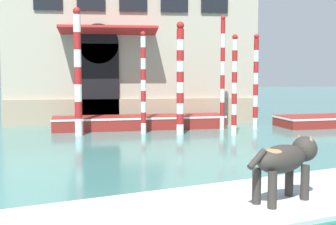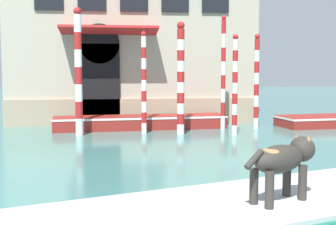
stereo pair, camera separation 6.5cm
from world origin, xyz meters
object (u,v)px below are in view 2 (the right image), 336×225
boat_foreground (261,221)px  mooring_pole_4 (78,72)px  mooring_pole_1 (257,81)px  mooring_pole_3 (181,78)px  dog_on_deck (284,159)px  boat_moored_near_palazzo (140,122)px  mooring_pole_5 (223,73)px  mooring_pole_0 (235,85)px  mooring_pole_2 (144,83)px

boat_foreground → mooring_pole_4: 11.93m
mooring_pole_1 → mooring_pole_3: mooring_pole_3 is taller
dog_on_deck → boat_moored_near_palazzo: (-1.03, 13.15, -0.97)m
dog_on_deck → mooring_pole_5: (2.28, 12.58, 1.05)m
mooring_pole_4 → boat_moored_near_palazzo: bearing=35.0°
mooring_pole_1 → boat_moored_near_palazzo: bearing=172.7°
mooring_pole_1 → mooring_pole_3: size_ratio=0.92×
mooring_pole_0 → dog_on_deck: bearing=-101.9°
boat_moored_near_palazzo → mooring_pole_2: mooring_pole_2 is taller
mooring_pole_3 → mooring_pole_4: bearing=176.6°
boat_foreground → mooring_pole_0: bearing=58.3°
mooring_pole_2 → mooring_pole_4: mooring_pole_4 is taller
boat_moored_near_palazzo → boat_foreground: bearing=-91.2°
dog_on_deck → boat_foreground: bearing=114.6°
boat_foreground → mooring_pole_2: 11.68m
mooring_pole_0 → mooring_pole_2: bearing=163.0°
mooring_pole_3 → dog_on_deck: bearing=-91.8°
mooring_pole_4 → mooring_pole_3: bearing=-3.4°
mooring_pole_0 → mooring_pole_3: bearing=163.9°
boat_moored_near_palazzo → mooring_pole_2: bearing=-92.8°
boat_moored_near_palazzo → dog_on_deck: bearing=-90.2°
boat_moored_near_palazzo → mooring_pole_5: 3.91m
mooring_pole_1 → mooring_pole_2: 4.71m
dog_on_deck → mooring_pole_1: bearing=43.8°
mooring_pole_1 → mooring_pole_2: (-4.63, -0.83, -0.01)m
dog_on_deck → mooring_pole_2: 11.78m
boat_moored_near_palazzo → mooring_pole_2: (0.05, -1.43, 1.65)m
mooring_pole_1 → boat_foreground: bearing=-107.4°
mooring_pole_1 → dog_on_deck: bearing=-106.2°
mooring_pole_3 → mooring_pole_5: 2.34m
mooring_pole_0 → mooring_pole_4: 5.72m
mooring_pole_5 → boat_moored_near_palazzo: bearing=170.4°
mooring_pole_0 → mooring_pole_2: 3.39m
dog_on_deck → mooring_pole_4: 12.03m
mooring_pole_5 → mooring_pole_2: bearing=-165.1°
boat_foreground → mooring_pole_1: 13.07m
boat_foreground → mooring_pole_4: (-3.16, 11.33, 1.98)m
mooring_pole_3 → mooring_pole_1: bearing=21.0°
mooring_pole_4 → mooring_pole_0: bearing=-7.8°
mooring_pole_3 → mooring_pole_4: size_ratio=0.90×
mooring_pole_1 → mooring_pole_4: mooring_pole_4 is taller
dog_on_deck → mooring_pole_5: size_ratio=0.25×
mooring_pole_5 → mooring_pole_3: bearing=-145.8°
mooring_pole_2 → mooring_pole_1: bearing=10.1°
mooring_pole_2 → mooring_pole_4: size_ratio=0.82×
dog_on_deck → mooring_pole_5: bearing=49.8°
mooring_pole_5 → dog_on_deck: bearing=-100.2°
boat_foreground → mooring_pole_3: (0.58, 11.11, 1.74)m
mooring_pole_0 → mooring_pole_1: bearing=52.6°
boat_foreground → mooring_pole_5: 12.82m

